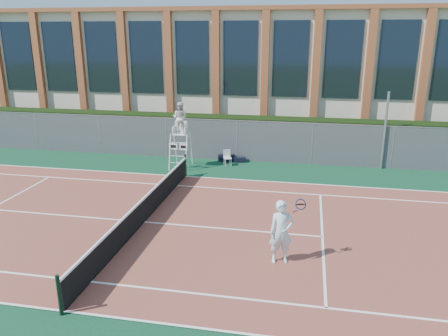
% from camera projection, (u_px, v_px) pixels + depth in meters
% --- Properties ---
extents(ground, '(120.00, 120.00, 0.00)m').
position_uv_depth(ground, '(144.00, 223.00, 16.00)').
color(ground, '#233814').
extents(apron, '(36.00, 20.00, 0.01)m').
position_uv_depth(apron, '(153.00, 212.00, 16.94)').
color(apron, '#0D3B21').
rests_on(apron, ground).
extents(tennis_court, '(23.77, 10.97, 0.02)m').
position_uv_depth(tennis_court, '(144.00, 222.00, 15.99)').
color(tennis_court, brown).
rests_on(tennis_court, apron).
extents(tennis_net, '(0.10, 11.30, 1.10)m').
position_uv_depth(tennis_net, '(143.00, 209.00, 15.84)').
color(tennis_net, black).
rests_on(tennis_net, ground).
extents(fence, '(40.00, 0.06, 2.20)m').
position_uv_depth(fence, '(201.00, 139.00, 23.94)').
color(fence, '#595E60').
rests_on(fence, ground).
extents(hedge, '(40.00, 1.40, 2.20)m').
position_uv_depth(hedge, '(206.00, 135.00, 25.06)').
color(hedge, black).
rests_on(hedge, ground).
extents(building, '(45.00, 10.60, 8.22)m').
position_uv_depth(building, '(231.00, 70.00, 31.63)').
color(building, beige).
rests_on(building, ground).
extents(steel_pole, '(0.12, 0.12, 3.95)m').
position_uv_depth(steel_pole, '(385.00, 131.00, 21.86)').
color(steel_pole, '#9EA0A5').
rests_on(steel_pole, ground).
extents(umpire_chair, '(0.96, 1.47, 3.43)m').
position_uv_depth(umpire_chair, '(180.00, 120.00, 21.99)').
color(umpire_chair, white).
rests_on(umpire_chair, ground).
extents(plastic_chair, '(0.50, 0.50, 0.81)m').
position_uv_depth(plastic_chair, '(227.00, 156.00, 22.91)').
color(plastic_chair, silver).
rests_on(plastic_chair, apron).
extents(sports_bag_near, '(0.87, 0.41, 0.36)m').
position_uv_depth(sports_bag_near, '(226.00, 158.00, 23.73)').
color(sports_bag_near, black).
rests_on(sports_bag_near, apron).
extents(sports_bag_far, '(0.70, 0.42, 0.26)m').
position_uv_depth(sports_bag_far, '(240.00, 160.00, 23.54)').
color(sports_bag_far, black).
rests_on(sports_bag_far, apron).
extents(tennis_player, '(1.11, 0.79, 1.95)m').
position_uv_depth(tennis_player, '(281.00, 232.00, 12.93)').
color(tennis_player, silver).
rests_on(tennis_player, tennis_court).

